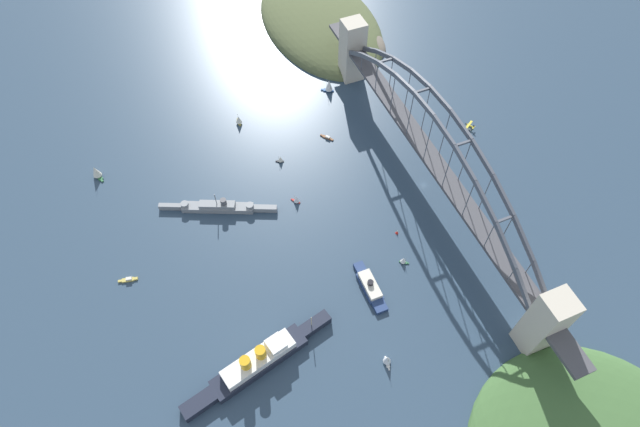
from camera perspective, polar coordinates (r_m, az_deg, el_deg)
ground_plane at (r=374.38m, az=11.32°, el=3.13°), size 1400.00×1400.00×0.00m
harbor_arch_bridge at (r=352.57m, az=12.08°, el=6.02°), size 312.76×16.85×70.18m
headland_east_shore at (r=503.94m, az=0.26°, el=20.10°), size 168.41×98.94×31.28m
ocean_liner at (r=301.69m, az=-6.79°, el=-15.82°), size 30.33×95.05×19.19m
naval_cruiser at (r=358.55m, az=-11.06°, el=0.72°), size 36.03×74.96×16.78m
harbor_ferry_steamer at (r=322.71m, az=5.52°, el=-7.97°), size 36.20×9.35×7.90m
seaplane_taxiing_near_bridge at (r=418.04m, az=16.08°, el=9.20°), size 8.15×9.28×4.86m
small_boat_0 at (r=303.70m, az=7.42°, el=-15.59°), size 8.30×5.25×9.16m
small_boat_1 at (r=355.61m, az=-2.61°, el=1.62°), size 6.50×5.88×7.39m
small_boat_2 at (r=346.26m, az=-20.30°, el=-6.82°), size 4.12×12.03×2.56m
small_boat_3 at (r=395.78m, az=0.79°, el=8.36°), size 9.60×7.77×2.15m
small_boat_4 at (r=400.32m, az=-23.39°, el=4.24°), size 10.86×7.63×11.66m
small_boat_5 at (r=409.04m, az=-8.93°, el=10.16°), size 8.27×4.61×8.65m
small_boat_6 at (r=379.60m, az=-4.37°, el=5.99°), size 4.45×5.90×6.17m
small_boat_7 at (r=333.71m, az=9.15°, el=-5.09°), size 5.11×5.79×6.05m
small_boat_8 at (r=430.14m, az=0.99°, el=13.89°), size 7.96×9.93×12.34m
channel_marker_buoy at (r=346.25m, az=8.46°, el=-2.05°), size 2.20×2.20×2.75m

